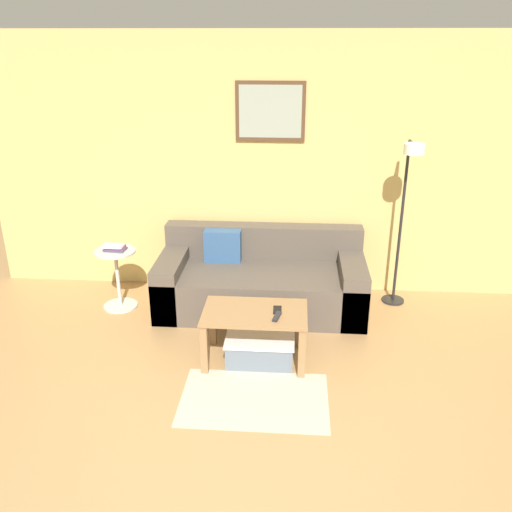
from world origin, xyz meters
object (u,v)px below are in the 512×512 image
at_px(storage_bin, 260,346).
at_px(book_stack, 114,247).
at_px(side_table, 117,273).
at_px(floor_lamp, 407,198).
at_px(coffee_table, 255,322).
at_px(remote_control, 277,317).
at_px(couch, 261,281).
at_px(cell_phone, 277,310).

xyz_separation_m(storage_bin, book_stack, (-1.45, 0.82, 0.51)).
xyz_separation_m(storage_bin, side_table, (-1.44, 0.82, 0.25)).
xyz_separation_m(floor_lamp, book_stack, (-2.71, -0.18, -0.50)).
xyz_separation_m(side_table, book_stack, (-0.00, 0.01, 0.27)).
relative_size(coffee_table, remote_control, 5.59).
bearing_deg(remote_control, couch, 112.56).
distance_m(book_stack, cell_phone, 1.79).
xyz_separation_m(couch, coffee_table, (0.01, -0.96, 0.08)).
height_order(coffee_table, floor_lamp, floor_lamp).
distance_m(side_table, cell_phone, 1.77).
distance_m(storage_bin, side_table, 1.68).
bearing_deg(remote_control, side_table, 161.77).
xyz_separation_m(book_stack, remote_control, (1.58, -0.93, -0.17)).
bearing_deg(coffee_table, floor_lamp, 37.93).
height_order(storage_bin, remote_control, remote_control).
xyz_separation_m(couch, remote_control, (0.19, -1.05, 0.19)).
relative_size(side_table, book_stack, 2.66).
height_order(coffee_table, cell_phone, cell_phone).
bearing_deg(cell_phone, couch, 100.75).
height_order(book_stack, cell_phone, book_stack).
relative_size(floor_lamp, side_table, 2.74).
bearing_deg(remote_control, storage_bin, 154.07).
bearing_deg(cell_phone, book_stack, 151.92).
bearing_deg(side_table, coffee_table, -30.93).
height_order(couch, remote_control, couch).
bearing_deg(storage_bin, floor_lamp, 38.32).
height_order(storage_bin, side_table, side_table).
relative_size(side_table, remote_control, 3.96).
height_order(couch, book_stack, couch).
relative_size(floor_lamp, book_stack, 7.30).
height_order(side_table, remote_control, side_table).
xyz_separation_m(couch, floor_lamp, (1.32, 0.06, 0.85)).
distance_m(side_table, book_stack, 0.27).
bearing_deg(side_table, cell_phone, -27.01).
relative_size(book_stack, cell_phone, 1.59).
height_order(floor_lamp, remote_control, floor_lamp).
xyz_separation_m(storage_bin, remote_control, (0.14, -0.11, 0.34)).
xyz_separation_m(couch, cell_phone, (0.19, -0.93, 0.18)).
bearing_deg(book_stack, storage_bin, -29.67).
height_order(couch, floor_lamp, floor_lamp).
height_order(coffee_table, book_stack, book_stack).
bearing_deg(floor_lamp, book_stack, -176.26).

